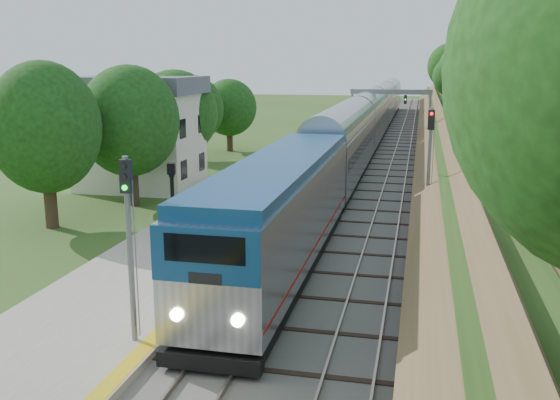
% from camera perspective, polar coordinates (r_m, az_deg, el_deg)
% --- Properties ---
extents(trackbed, '(9.50, 170.00, 0.28)m').
position_cam_1_polar(trackbed, '(72.00, 9.73, 5.23)').
color(trackbed, '#4C4944').
rests_on(trackbed, ground).
extents(platform, '(6.40, 68.00, 0.38)m').
position_cam_1_polar(platform, '(30.73, -8.60, -4.33)').
color(platform, gray).
rests_on(platform, ground).
extents(yellow_stripe, '(0.55, 68.00, 0.01)m').
position_cam_1_polar(yellow_stripe, '(29.78, -3.48, -4.36)').
color(yellow_stripe, gold).
rests_on(yellow_stripe, platform).
extents(embankment, '(10.64, 170.00, 11.70)m').
position_cam_1_polar(embankment, '(71.85, 16.49, 6.39)').
color(embankment, brown).
rests_on(embankment, ground).
extents(station_building, '(8.60, 6.60, 8.00)m').
position_cam_1_polar(station_building, '(46.05, -12.72, 6.08)').
color(station_building, silver).
rests_on(station_building, ground).
extents(signal_gantry, '(8.40, 0.38, 6.20)m').
position_cam_1_polar(signal_gantry, '(66.55, 10.05, 8.74)').
color(signal_gantry, slate).
rests_on(signal_gantry, ground).
extents(trees_behind_platform, '(7.82, 53.32, 7.21)m').
position_cam_1_polar(trees_behind_platform, '(36.45, -14.96, 5.03)').
color(trees_behind_platform, '#332316').
rests_on(trees_behind_platform, ground).
extents(train, '(3.24, 107.68, 4.77)m').
position_cam_1_polar(train, '(68.94, 8.00, 6.94)').
color(train, black).
rests_on(train, trackbed).
extents(lamppost_far, '(0.48, 0.48, 4.83)m').
position_cam_1_polar(lamppost_far, '(25.00, -9.69, -2.71)').
color(lamppost_far, black).
rests_on(lamppost_far, platform).
extents(signal_platform, '(0.35, 0.27, 5.91)m').
position_cam_1_polar(signal_platform, '(19.64, -13.65, -2.66)').
color(signal_platform, slate).
rests_on(signal_platform, platform).
extents(signal_farside, '(0.36, 0.28, 6.52)m').
position_cam_1_polar(signal_farside, '(34.52, 13.50, 3.99)').
color(signal_farside, slate).
rests_on(signal_farside, ground).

